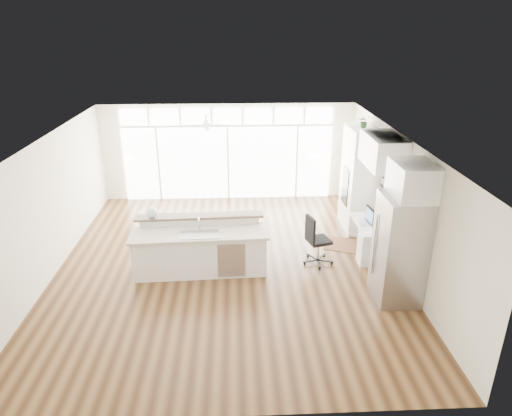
{
  "coord_description": "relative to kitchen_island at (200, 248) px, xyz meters",
  "views": [
    {
      "loc": [
        0.21,
        -8.46,
        4.78
      ],
      "look_at": [
        0.63,
        0.6,
        1.04
      ],
      "focal_mm": 32.0,
      "sensor_mm": 36.0,
      "label": 1
    }
  ],
  "objects": [
    {
      "name": "keyboard",
      "position": [
        3.41,
        0.56,
        0.23
      ],
      "size": [
        0.15,
        0.31,
        0.02
      ],
      "primitive_type": "cube",
      "rotation": [
        0.0,
        0.0,
        -0.12
      ],
      "color": "silver",
      "rests_on": "desk_nook"
    },
    {
      "name": "desk_nook",
      "position": [
        3.66,
        0.56,
        -0.16
      ],
      "size": [
        0.72,
        1.3,
        0.76
      ],
      "primitive_type": "cube",
      "color": "white",
      "rests_on": "floor"
    },
    {
      "name": "refrigerator",
      "position": [
        3.64,
        -1.09,
        0.46
      ],
      "size": [
        0.76,
        0.9,
        2.0
      ],
      "primitive_type": "cube",
      "color": "#A2A2A6",
      "rests_on": "floor"
    },
    {
      "name": "fridge_cabinet",
      "position": [
        3.7,
        -1.09,
        1.76
      ],
      "size": [
        0.64,
        0.9,
        0.6
      ],
      "primitive_type": "cube",
      "color": "white",
      "rests_on": "wall_right"
    },
    {
      "name": "wall_back",
      "position": [
        0.53,
        4.26,
        0.81
      ],
      "size": [
        7.0,
        0.04,
        2.7
      ],
      "primitive_type": "cube",
      "color": "white",
      "rests_on": "floor"
    },
    {
      "name": "upper_cabinets",
      "position": [
        3.7,
        0.56,
        1.81
      ],
      "size": [
        0.64,
        1.3,
        0.64
      ],
      "primitive_type": "cube",
      "color": "white",
      "rests_on": "wall_right"
    },
    {
      "name": "wall_front",
      "position": [
        0.53,
        -3.74,
        0.81
      ],
      "size": [
        7.0,
        0.04,
        2.7
      ],
      "primitive_type": "cube",
      "color": "white",
      "rests_on": "floor"
    },
    {
      "name": "monitor",
      "position": [
        3.58,
        0.56,
        0.41
      ],
      "size": [
        0.12,
        0.45,
        0.37
      ],
      "primitive_type": "cube",
      "rotation": [
        0.0,
        0.0,
        0.11
      ],
      "color": "black",
      "rests_on": "desk_nook"
    },
    {
      "name": "ceiling",
      "position": [
        0.53,
        0.26,
        2.16
      ],
      "size": [
        7.0,
        8.0,
        0.02
      ],
      "primitive_type": "cube",
      "color": "white",
      "rests_on": "wall_back"
    },
    {
      "name": "rug",
      "position": [
        3.29,
        1.0,
        -0.53
      ],
      "size": [
        1.21,
        1.07,
        0.01
      ],
      "primitive_type": "cube",
      "rotation": [
        0.0,
        0.0,
        -0.41
      ],
      "color": "#3C1F13",
      "rests_on": "floor"
    },
    {
      "name": "floor",
      "position": [
        0.53,
        0.26,
        -0.55
      ],
      "size": [
        7.0,
        8.0,
        0.02
      ],
      "primitive_type": "cube",
      "color": "#402613",
      "rests_on": "ground"
    },
    {
      "name": "recessed_lights",
      "position": [
        0.53,
        0.46,
        2.14
      ],
      "size": [
        3.4,
        3.0,
        0.02
      ],
      "primitive_type": "cube",
      "color": "white",
      "rests_on": "ceiling"
    },
    {
      "name": "wall_left",
      "position": [
        -2.97,
        0.26,
        0.81
      ],
      "size": [
        0.04,
        8.0,
        2.7
      ],
      "primitive_type": "cube",
      "color": "white",
      "rests_on": "floor"
    },
    {
      "name": "potted_plant",
      "position": [
        3.7,
        2.06,
        2.07
      ],
      "size": [
        0.29,
        0.31,
        0.22
      ],
      "primitive_type": "imported",
      "rotation": [
        0.0,
        0.0,
        -0.14
      ],
      "color": "#2E5B27",
      "rests_on": "oven_cabinet"
    },
    {
      "name": "kitchen_island",
      "position": [
        0.0,
        0.0,
        0.0
      ],
      "size": [
        2.77,
        1.14,
        1.08
      ],
      "primitive_type": "cube",
      "rotation": [
        0.0,
        0.0,
        0.04
      ],
      "color": "white",
      "rests_on": "floor"
    },
    {
      "name": "ceiling_fan",
      "position": [
        0.03,
        3.06,
        1.94
      ],
      "size": [
        1.16,
        1.16,
        0.32
      ],
      "primitive_type": "cube",
      "color": "white",
      "rests_on": "ceiling"
    },
    {
      "name": "framed_photos",
      "position": [
        3.99,
        1.18,
        0.86
      ],
      "size": [
        0.06,
        0.22,
        0.8
      ],
      "primitive_type": "cube",
      "color": "black",
      "rests_on": "wall_right"
    },
    {
      "name": "transom_row",
      "position": [
        0.53,
        4.2,
        1.84
      ],
      "size": [
        5.9,
        0.06,
        0.4
      ],
      "primitive_type": "cube",
      "color": "white",
      "rests_on": "wall_back"
    },
    {
      "name": "desk_window",
      "position": [
        3.99,
        0.56,
        1.01
      ],
      "size": [
        0.04,
        0.85,
        0.85
      ],
      "primitive_type": "cube",
      "color": "white",
      "rests_on": "wall_right"
    },
    {
      "name": "office_chair",
      "position": [
        2.45,
        0.26,
        -0.0
      ],
      "size": [
        0.69,
        0.66,
        1.08
      ],
      "primitive_type": "cube",
      "rotation": [
        0.0,
        0.0,
        0.29
      ],
      "color": "black",
      "rests_on": "floor"
    },
    {
      "name": "wall_right",
      "position": [
        4.03,
        0.26,
        0.81
      ],
      "size": [
        0.04,
        8.0,
        2.7
      ],
      "primitive_type": "cube",
      "color": "white",
      "rests_on": "floor"
    },
    {
      "name": "fishbowl",
      "position": [
        -0.97,
        0.36,
        0.65
      ],
      "size": [
        0.24,
        0.24,
        0.22
      ],
      "primitive_type": "sphere",
      "rotation": [
        0.0,
        0.0,
        0.11
      ],
      "color": "white",
      "rests_on": "kitchen_island"
    },
    {
      "name": "oven_cabinet",
      "position": [
        3.7,
        2.06,
        0.71
      ],
      "size": [
        0.64,
        1.2,
        2.5
      ],
      "primitive_type": "cube",
      "color": "white",
      "rests_on": "floor"
    },
    {
      "name": "glass_wall",
      "position": [
        0.53,
        4.2,
        0.51
      ],
      "size": [
        5.8,
        0.06,
        2.08
      ],
      "primitive_type": "cube",
      "color": "white",
      "rests_on": "wall_back"
    }
  ]
}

